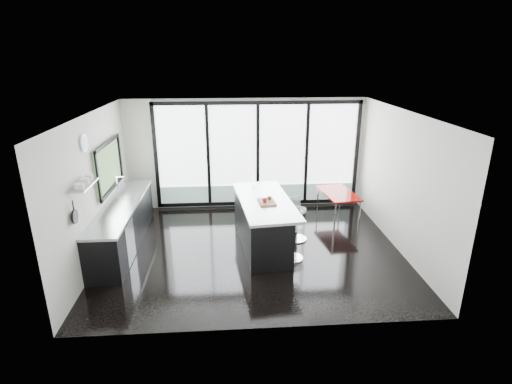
{
  "coord_description": "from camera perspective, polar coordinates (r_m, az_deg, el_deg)",
  "views": [
    {
      "loc": [
        -0.45,
        -7.37,
        3.86
      ],
      "look_at": [
        0.1,
        0.3,
        1.15
      ],
      "focal_mm": 28.0,
      "sensor_mm": 36.0,
      "label": 1
    }
  ],
  "objects": [
    {
      "name": "island",
      "position": [
        8.34,
        0.75,
        -4.3
      ],
      "size": [
        1.27,
        2.53,
        1.29
      ],
      "color": "black",
      "rests_on": "floor"
    },
    {
      "name": "wall_left",
      "position": [
        8.37,
        -21.49,
        2.09
      ],
      "size": [
        0.26,
        5.0,
        2.8
      ],
      "color": "beige",
      "rests_on": "ground"
    },
    {
      "name": "red_table",
      "position": [
        9.9,
        11.59,
        -1.88
      ],
      "size": [
        0.86,
        1.32,
        0.66
      ],
      "primitive_type": "cube",
      "rotation": [
        0.0,
        0.0,
        0.13
      ],
      "color": "maroon",
      "rests_on": "floor"
    },
    {
      "name": "wall_back",
      "position": [
        10.2,
        0.08,
        4.7
      ],
      "size": [
        6.0,
        0.09,
        2.8
      ],
      "color": "beige",
      "rests_on": "ground"
    },
    {
      "name": "ceiling",
      "position": [
        7.46,
        -0.61,
        11.24
      ],
      "size": [
        6.0,
        5.0,
        0.0
      ],
      "primitive_type": "cube",
      "color": "white",
      "rests_on": "wall_back"
    },
    {
      "name": "wall_right",
      "position": [
        8.5,
        20.05,
        1.39
      ],
      "size": [
        0.0,
        5.0,
        2.8
      ],
      "primitive_type": "cube",
      "color": "beige",
      "rests_on": "ground"
    },
    {
      "name": "bar_stool_far",
      "position": [
        8.64,
        5.83,
        -4.6
      ],
      "size": [
        0.59,
        0.59,
        0.72
      ],
      "primitive_type": "cylinder",
      "rotation": [
        0.0,
        0.0,
        0.4
      ],
      "color": "silver",
      "rests_on": "floor"
    },
    {
      "name": "wall_front",
      "position": [
        5.48,
        1.08,
        -7.28
      ],
      "size": [
        6.0,
        0.0,
        2.8
      ],
      "primitive_type": "cube",
      "color": "beige",
      "rests_on": "ground"
    },
    {
      "name": "counter_cabinets",
      "position": [
        8.76,
        -18.5,
        -4.45
      ],
      "size": [
        0.69,
        3.24,
        1.36
      ],
      "color": "black",
      "rests_on": "floor"
    },
    {
      "name": "floor",
      "position": [
        8.33,
        -0.54,
        -8.19
      ],
      "size": [
        6.0,
        5.0,
        0.0
      ],
      "primitive_type": "cube",
      "color": "black",
      "rests_on": "ground"
    },
    {
      "name": "bar_stool_near",
      "position": [
        7.85,
        5.18,
        -7.18
      ],
      "size": [
        0.55,
        0.55,
        0.71
      ],
      "primitive_type": "cylinder",
      "rotation": [
        0.0,
        0.0,
        0.28
      ],
      "color": "silver",
      "rests_on": "floor"
    }
  ]
}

